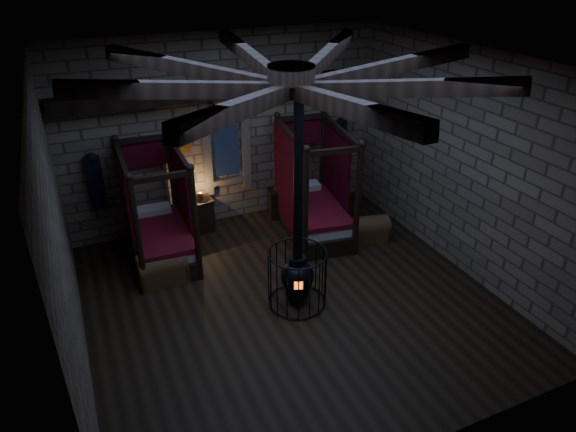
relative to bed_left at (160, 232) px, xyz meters
name	(u,v)px	position (x,y,z in m)	size (l,w,h in m)	color
room	(289,93)	(1.81, -2.34, 3.18)	(7.02, 7.02, 4.29)	black
bed_left	(160,232)	(0.00, 0.00, 0.00)	(1.20, 2.20, 2.27)	black
bed_right	(313,207)	(3.30, -0.31, 0.03)	(1.52, 2.42, 2.38)	black
trunk_left	(162,268)	(-0.17, -0.92, -0.27)	(0.90, 0.58, 0.65)	brown
trunk_right	(370,229)	(4.26, -1.18, -0.31)	(0.86, 0.64, 0.57)	brown
nightstand_left	(202,215)	(1.06, 0.69, -0.17)	(0.53, 0.51, 0.94)	black
nightstand_right	(278,203)	(2.85, 0.62, -0.21)	(0.49, 0.48, 0.75)	black
stove	(297,273)	(1.87, -2.57, 0.07)	(1.04, 1.04, 4.05)	black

